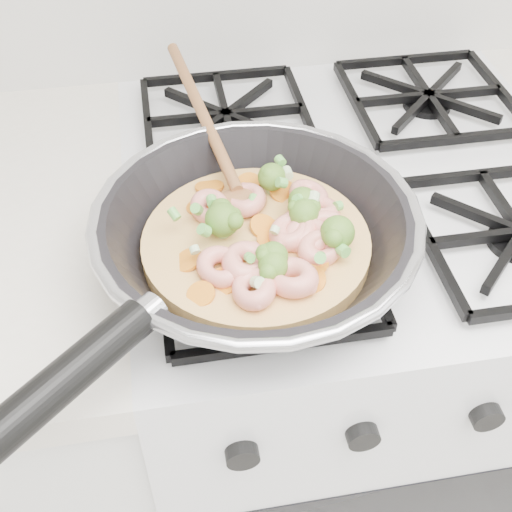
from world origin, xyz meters
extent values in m
cube|color=white|center=(0.00, 1.70, 0.45)|extent=(0.60, 0.60, 0.90)
cube|color=black|center=(0.00, 1.70, 0.91)|extent=(0.56, 0.56, 0.02)
torus|color=#B7B7BF|center=(-0.16, 1.55, 0.99)|extent=(0.34, 0.34, 0.01)
cylinder|color=black|center=(-0.35, 1.38, 0.99)|extent=(0.16, 0.15, 0.04)
cylinder|color=#E2B162|center=(-0.16, 1.55, 0.95)|extent=(0.24, 0.24, 0.02)
ellipsoid|color=brown|center=(-0.17, 1.60, 0.97)|extent=(0.05, 0.07, 0.02)
cylinder|color=brown|center=(-0.19, 1.75, 0.99)|extent=(0.06, 0.27, 0.05)
torus|color=#E89D89|center=(-0.17, 1.47, 0.97)|extent=(0.05, 0.05, 0.03)
torus|color=#E89D89|center=(-0.12, 1.55, 0.97)|extent=(0.07, 0.07, 0.03)
torus|color=#E89D89|center=(-0.14, 1.48, 0.97)|extent=(0.08, 0.08, 0.02)
torus|color=#E89D89|center=(-0.09, 1.60, 0.97)|extent=(0.07, 0.07, 0.03)
torus|color=#E89D89|center=(-0.20, 1.51, 0.97)|extent=(0.07, 0.07, 0.03)
torus|color=#E89D89|center=(-0.09, 1.57, 0.97)|extent=(0.05, 0.06, 0.03)
torus|color=#E89D89|center=(-0.16, 1.60, 0.97)|extent=(0.06, 0.06, 0.03)
torus|color=#E89D89|center=(-0.11, 1.53, 0.97)|extent=(0.07, 0.07, 0.03)
torus|color=#E89D89|center=(-0.20, 1.60, 0.97)|extent=(0.07, 0.07, 0.03)
torus|color=#E89D89|center=(-0.12, 1.55, 0.97)|extent=(0.08, 0.08, 0.03)
torus|color=#E89D89|center=(-0.09, 1.54, 0.97)|extent=(0.08, 0.08, 0.03)
torus|color=#E89D89|center=(-0.10, 1.52, 0.97)|extent=(0.06, 0.07, 0.03)
torus|color=#E89D89|center=(-0.18, 1.51, 0.97)|extent=(0.08, 0.08, 0.03)
ellipsoid|color=#5A892D|center=(-0.08, 1.52, 0.98)|extent=(0.05, 0.05, 0.04)
ellipsoid|color=#5A892D|center=(-0.15, 1.49, 0.98)|extent=(0.04, 0.04, 0.03)
ellipsoid|color=#5A892D|center=(-0.11, 1.56, 0.98)|extent=(0.04, 0.04, 0.03)
ellipsoid|color=#5A892D|center=(-0.13, 1.63, 0.98)|extent=(0.04, 0.04, 0.03)
ellipsoid|color=#5A892D|center=(-0.19, 1.56, 0.98)|extent=(0.05, 0.05, 0.04)
ellipsoid|color=#5A892D|center=(-0.15, 1.50, 0.98)|extent=(0.04, 0.04, 0.03)
ellipsoid|color=#5A892D|center=(-0.10, 1.58, 0.98)|extent=(0.04, 0.04, 0.03)
cylinder|color=orange|center=(-0.14, 1.54, 0.96)|extent=(0.04, 0.04, 0.00)
cylinder|color=orange|center=(-0.09, 1.57, 0.96)|extent=(0.04, 0.04, 0.01)
cylinder|color=orange|center=(-0.22, 1.48, 0.96)|extent=(0.03, 0.03, 0.01)
cylinder|color=orange|center=(-0.11, 1.50, 0.96)|extent=(0.05, 0.05, 0.01)
cylinder|color=orange|center=(-0.11, 1.62, 0.96)|extent=(0.04, 0.04, 0.01)
cylinder|color=orange|center=(-0.15, 1.64, 0.96)|extent=(0.04, 0.04, 0.00)
cylinder|color=orange|center=(-0.20, 1.64, 0.96)|extent=(0.04, 0.04, 0.01)
cylinder|color=orange|center=(-0.10, 1.60, 0.96)|extent=(0.04, 0.04, 0.01)
cylinder|color=orange|center=(-0.20, 1.49, 0.96)|extent=(0.04, 0.04, 0.01)
cylinder|color=orange|center=(-0.21, 1.61, 0.96)|extent=(0.04, 0.04, 0.00)
cylinder|color=orange|center=(-0.15, 1.57, 0.96)|extent=(0.04, 0.04, 0.02)
cylinder|color=orange|center=(-0.11, 1.54, 0.96)|extent=(0.03, 0.03, 0.00)
cylinder|color=orange|center=(-0.23, 1.53, 0.96)|extent=(0.04, 0.04, 0.01)
cylinder|color=orange|center=(-0.09, 1.52, 0.96)|extent=(0.04, 0.04, 0.01)
cylinder|color=orange|center=(-0.12, 1.48, 0.96)|extent=(0.04, 0.04, 0.01)
cylinder|color=#62B749|center=(-0.17, 1.50, 0.98)|extent=(0.01, 0.01, 0.01)
cylinder|color=#BBDC9B|center=(-0.09, 1.57, 0.99)|extent=(0.01, 0.01, 0.01)
cylinder|color=#62B749|center=(-0.20, 1.59, 0.98)|extent=(0.01, 0.01, 0.01)
cylinder|color=#62B749|center=(-0.21, 1.55, 0.98)|extent=(0.01, 0.01, 0.01)
cylinder|color=#BBDC9B|center=(-0.17, 1.47, 0.98)|extent=(0.01, 0.01, 0.01)
cylinder|color=#62B749|center=(-0.08, 1.52, 0.98)|extent=(0.01, 0.01, 0.01)
cylinder|color=#62B749|center=(-0.24, 1.57, 0.98)|extent=(0.01, 0.01, 0.01)
cylinder|color=#62B749|center=(-0.11, 1.49, 0.98)|extent=(0.01, 0.01, 0.01)
cylinder|color=#62B749|center=(-0.12, 1.61, 0.98)|extent=(0.01, 0.01, 0.01)
cylinder|color=#62B749|center=(-0.11, 1.57, 0.99)|extent=(0.01, 0.01, 0.01)
cylinder|color=#62B749|center=(-0.07, 1.57, 0.97)|extent=(0.01, 0.01, 0.01)
cylinder|color=#62B749|center=(-0.15, 1.59, 0.98)|extent=(0.01, 0.01, 0.01)
cylinder|color=#62B749|center=(-0.11, 1.64, 0.99)|extent=(0.01, 0.01, 0.01)
cylinder|color=#BBDC9B|center=(-0.11, 1.63, 0.98)|extent=(0.01, 0.01, 0.01)
cylinder|color=#BBDC9B|center=(-0.22, 1.52, 0.98)|extent=(0.01, 0.01, 0.01)
cylinder|color=#62B749|center=(-0.22, 1.59, 0.98)|extent=(0.01, 0.01, 0.01)
cylinder|color=#BBDC9B|center=(-0.14, 1.54, 0.98)|extent=(0.01, 0.01, 0.01)
cylinder|color=#62B749|center=(-0.14, 1.63, 0.98)|extent=(0.01, 0.01, 0.01)
cylinder|color=#62B749|center=(-0.08, 1.50, 0.97)|extent=(0.01, 0.01, 0.01)
camera|label=1|loc=(-0.24, 1.05, 1.43)|focal=46.30mm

